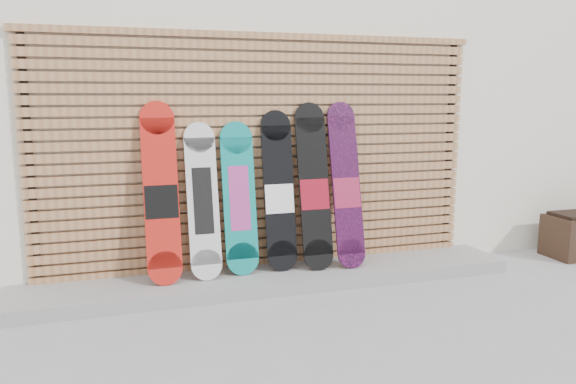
# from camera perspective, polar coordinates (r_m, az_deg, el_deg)

# --- Properties ---
(ground) EXTENTS (80.00, 80.00, 0.00)m
(ground) POSITION_cam_1_polar(r_m,az_deg,el_deg) (4.71, 2.51, -11.77)
(ground) COLOR #939396
(ground) RESTS_ON ground
(building) EXTENTS (12.00, 5.00, 3.60)m
(building) POSITION_cam_1_polar(r_m,az_deg,el_deg) (7.87, -2.72, 10.27)
(building) COLOR white
(building) RESTS_ON ground
(concrete_step) EXTENTS (4.60, 0.70, 0.12)m
(concrete_step) POSITION_cam_1_polar(r_m,az_deg,el_deg) (5.25, -1.59, -8.75)
(concrete_step) COLOR gray
(concrete_step) RESTS_ON ground
(slat_wall) EXTENTS (4.26, 0.08, 2.29)m
(slat_wall) POSITION_cam_1_polar(r_m,az_deg,el_deg) (5.29, -2.52, 4.12)
(slat_wall) COLOR #A76F45
(slat_wall) RESTS_ON ground
(snowboard_0) EXTENTS (0.30, 0.37, 1.57)m
(snowboard_0) POSITION_cam_1_polar(r_m,az_deg,el_deg) (4.96, -12.78, -0.20)
(snowboard_0) COLOR red
(snowboard_0) RESTS_ON concrete_step
(snowboard_1) EXTENTS (0.28, 0.34, 1.38)m
(snowboard_1) POSITION_cam_1_polar(r_m,az_deg,el_deg) (5.03, -8.65, -0.89)
(snowboard_1) COLOR silver
(snowboard_1) RESTS_ON concrete_step
(snowboard_2) EXTENTS (0.30, 0.29, 1.38)m
(snowboard_2) POSITION_cam_1_polar(r_m,az_deg,el_deg) (5.11, -4.97, -0.63)
(snowboard_2) COLOR #0E8683
(snowboard_2) RESTS_ON concrete_step
(snowboard_3) EXTENTS (0.29, 0.28, 1.48)m
(snowboard_3) POSITION_cam_1_polar(r_m,az_deg,el_deg) (5.20, -0.93, 0.01)
(snowboard_3) COLOR black
(snowboard_3) RESTS_ON concrete_step
(snowboard_4) EXTENTS (0.29, 0.36, 1.55)m
(snowboard_4) POSITION_cam_1_polar(r_m,az_deg,el_deg) (5.26, 2.66, 0.49)
(snowboard_4) COLOR black
(snowboard_4) RESTS_ON concrete_step
(snowboard_5) EXTENTS (0.28, 0.40, 1.55)m
(snowboard_5) POSITION_cam_1_polar(r_m,az_deg,el_deg) (5.36, 5.93, 0.64)
(snowboard_5) COLOR black
(snowboard_5) RESTS_ON concrete_step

